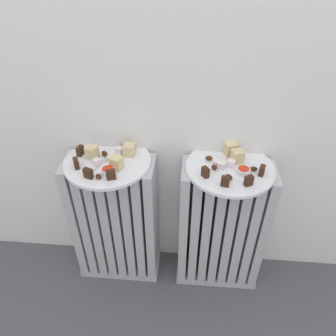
{
  "coord_description": "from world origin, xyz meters",
  "views": [
    {
      "loc": [
        0.08,
        -0.63,
        1.28
      ],
      "look_at": [
        0.0,
        0.28,
        0.59
      ],
      "focal_mm": 34.46,
      "sensor_mm": 36.0,
      "label": 1
    }
  ],
  "objects": [
    {
      "name": "ground_plane",
      "position": [
        0.0,
        0.0,
        0.0
      ],
      "size": [
        6.0,
        6.0,
        0.0
      ],
      "primitive_type": "plane",
      "color": "#4C4C51"
    },
    {
      "name": "radiator_left",
      "position": [
        -0.22,
        0.28,
        0.29
      ],
      "size": [
        0.35,
        0.16,
        0.6
      ],
      "color": "#B2B2B7",
      "rests_on": "ground_plane"
    },
    {
      "name": "radiator_right",
      "position": [
        0.22,
        0.28,
        0.29
      ],
      "size": [
        0.35,
        0.16,
        0.6
      ],
      "color": "#B2B2B7",
      "rests_on": "ground_plane"
    },
    {
      "name": "plate_left",
      "position": [
        -0.22,
        0.28,
        0.6
      ],
      "size": [
        0.31,
        0.31,
        0.01
      ],
      "primitive_type": "cylinder",
      "color": "white",
      "rests_on": "radiator_left"
    },
    {
      "name": "plate_right",
      "position": [
        0.22,
        0.28,
        0.6
      ],
      "size": [
        0.31,
        0.31,
        0.01
      ],
      "primitive_type": "cylinder",
      "color": "white",
      "rests_on": "radiator_right"
    },
    {
      "name": "dark_cake_slice_left_0",
      "position": [
        -0.32,
        0.31,
        0.62
      ],
      "size": [
        0.02,
        0.03,
        0.04
      ],
      "primitive_type": "cube",
      "rotation": [
        0.0,
        0.0,
        -1.82
      ],
      "color": "#382114",
      "rests_on": "plate_left"
    },
    {
      "name": "dark_cake_slice_left_1",
      "position": [
        -0.31,
        0.23,
        0.62
      ],
      "size": [
        0.03,
        0.03,
        0.04
      ],
      "primitive_type": "cube",
      "rotation": [
        0.0,
        0.0,
        -1.09
      ],
      "color": "#382114",
      "rests_on": "plate_left"
    },
    {
      "name": "dark_cake_slice_left_2",
      "position": [
        -0.26,
        0.18,
        0.62
      ],
      "size": [
        0.03,
        0.03,
        0.04
      ],
      "primitive_type": "cube",
      "rotation": [
        0.0,
        0.0,
        -0.37
      ],
      "color": "#382114",
      "rests_on": "plate_left"
    },
    {
      "name": "dark_cake_slice_left_3",
      "position": [
        -0.18,
        0.18,
        0.62
      ],
      "size": [
        0.03,
        0.03,
        0.04
      ],
      "primitive_type": "cube",
      "rotation": [
        0.0,
        0.0,
        0.36
      ],
      "color": "#382114",
      "rests_on": "plate_left"
    },
    {
      "name": "marble_cake_slice_left_0",
      "position": [
        -0.17,
        0.24,
        0.63
      ],
      "size": [
        0.05,
        0.05,
        0.05
      ],
      "primitive_type": "cube",
      "rotation": [
        0.0,
        0.0,
        -0.37
      ],
      "color": "beige",
      "rests_on": "plate_left"
    },
    {
      "name": "marble_cake_slice_left_1",
      "position": [
        -0.27,
        0.29,
        0.63
      ],
      "size": [
        0.05,
        0.05,
        0.05
      ],
      "primitive_type": "cube",
      "rotation": [
        0.0,
        0.0,
        -0.33
      ],
      "color": "beige",
      "rests_on": "plate_left"
    },
    {
      "name": "marble_cake_slice_left_2",
      "position": [
        -0.14,
        0.32,
        0.63
      ],
      "size": [
        0.04,
        0.04,
        0.04
      ],
      "primitive_type": "cube",
      "rotation": [
        0.0,
        0.0,
        -0.08
      ],
      "color": "beige",
      "rests_on": "plate_left"
    },
    {
      "name": "turkish_delight_left_0",
      "position": [
        -0.2,
        0.28,
        0.62
      ],
      "size": [
        0.02,
        0.02,
        0.02
      ],
      "primitive_type": "cube",
      "rotation": [
        0.0,
        0.0,
        1.31
      ],
      "color": "white",
      "rests_on": "plate_left"
    },
    {
      "name": "turkish_delight_left_1",
      "position": [
        -0.25,
        0.25,
        0.62
      ],
      "size": [
        0.03,
        0.03,
        0.02
      ],
      "primitive_type": "cube",
      "rotation": [
        0.0,
        0.0,
        1.08
      ],
      "color": "white",
      "rests_on": "plate_left"
    },
    {
      "name": "turkish_delight_left_2",
      "position": [
        -0.18,
        0.33,
        0.62
      ],
      "size": [
        0.03,
        0.03,
        0.02
      ],
      "primitive_type": "cube",
      "rotation": [
        0.0,
        0.0,
        1.22
      ],
      "color": "white",
      "rests_on": "plate_left"
    },
    {
      "name": "turkish_delight_left_3",
      "position": [
        -0.2,
        0.23,
        0.62
      ],
      "size": [
        0.02,
        0.02,
        0.02
      ],
      "primitive_type": "cube",
      "rotation": [
        0.0,
        0.0,
        1.18
      ],
      "color": "white",
      "rests_on": "plate_left"
    },
    {
      "name": "medjool_date_left_0",
      "position": [
        -0.28,
        0.32,
        0.61
      ],
      "size": [
        0.03,
        0.03,
        0.01
      ],
      "primitive_type": "ellipsoid",
      "rotation": [
        0.0,
        0.0,
        0.83
      ],
      "color": "#3D1E0F",
      "rests_on": "plate_left"
    },
    {
      "name": "medjool_date_left_1",
      "position": [
        -0.23,
        0.31,
        0.62
      ],
      "size": [
        0.03,
        0.03,
        0.02
      ],
      "primitive_type": "ellipsoid",
      "rotation": [
        0.0,
        0.0,
        2.22
      ],
      "color": "#3D1E0F",
      "rests_on": "plate_left"
    },
    {
      "name": "medjool_date_left_2",
      "position": [
        -0.18,
        0.36,
        0.61
      ],
      "size": [
        0.02,
        0.03,
        0.02
      ],
      "primitive_type": "ellipsoid",
      "rotation": [
        0.0,
        0.0,
        1.23
      ],
      "color": "#3D1E0F",
      "rests_on": "plate_left"
    },
    {
      "name": "medjool_date_left_3",
      "position": [
        -0.22,
        0.18,
        0.61
      ],
      "size": [
        0.03,
        0.03,
        0.01
      ],
      "primitive_type": "ellipsoid",
      "rotation": [
        0.0,
        0.0,
        2.22
      ],
      "color": "#3D1E0F",
      "rests_on": "plate_left"
    },
    {
      "name": "jam_bowl_left",
      "position": [
        -0.2,
        0.21,
        0.62
      ],
      "size": [
        0.05,
        0.05,
        0.02
      ],
      "color": "white",
      "rests_on": "plate_left"
    },
    {
      "name": "dark_cake_slice_right_0",
      "position": [
        0.13,
        0.22,
        0.62
      ],
      "size": [
        0.03,
        0.03,
        0.04
      ],
      "primitive_type": "cube",
      "rotation": [
        0.0,
        0.0,
        -0.96
      ],
      "color": "#382114",
      "rests_on": "plate_right"
    },
    {
      "name": "dark_cake_slice_right_1",
      "position": [
        0.19,
        0.18,
        0.62
      ],
      "size": [
        0.03,
        0.02,
        0.04
      ],
      "primitive_type": "cube",
      "rotation": [
        0.0,
        0.0,
        -0.23
      ],
      "color": "#382114",
      "rests_on": "plate_right"
    },
    {
      "name": "dark_cake_slice_right_2",
      "position": [
        0.27,
        0.19,
        0.62
      ],
      "size": [
        0.03,
        0.03,
        0.04
      ],
      "primitive_type": "cube",
      "rotation": [
        0.0,
        0.0,
        0.49
      ],
      "color": "#382114",
      "rests_on": "plate_right"
    },
    {
      "name": "dark_cake_slice_right_3",
      "position": [
        0.32,
        0.24,
        0.62
      ],
      "size": [
        0.02,
        0.03,
        0.04
      ],
      "primitive_type": "cube",
      "rotation": [
        0.0,
        0.0,
        1.22
      ],
      "color": "#382114",
      "rests_on": "plate_right"
    },
    {
      "name": "marble_cake_slice_right_0",
      "position": [
        0.24,
        0.31,
        0.63
      ],
      "size": [
        0.05,
        0.05,
        0.05
      ],
      "primitive_type": "cube",
      "rotation": [
        0.0,
        0.0,
        0.3
      ],
      "color": "beige",
      "rests_on": "plate_right"
    },
    {
      "name": "marble_cake_slice_right_1",
      "position": [
        0.22,
        0.35,
        0.63
      ],
      "size": [
        0.05,
        0.05,
        0.05
      ],
      "primitive_type": "cube",
      "rotation": [
        0.0,
        0.0,
        0.33
      ],
      "color": "beige",
      "rests_on": "plate_right"
    },
    {
      "name": "turkish_delight_right_0",
      "position": [
        0.19,
        0.27,
        0.62
      ],
      "size": [
        0.03,
        0.03,
        0.03
      ],
      "primitive_type": "cube",
      "rotation": [
        0.0,
        0.0,
        1.25
      ],
      "color": "white",
      "rests_on": "plate_right"
    },
    {
      "name": "turkish_delight_right_1",
      "position": [
        0.22,
        0.28,
        0.62
      ],
      "size": [
        0.03,
        0.03,
        0.02
      ],
      "primitive_type": "cube",
      "rotation": [
        0.0,
        0.0,
        1.33
      ],
      "color": "white",
      "rests_on": "plate_right"
    },
    {
      "name": "turkish_delight_right_2",
      "position": [
        0.17,
        0.29,
        0.62
      ],
      "size": [
        0.03,
        0.03,
        0.02
      ],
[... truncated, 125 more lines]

